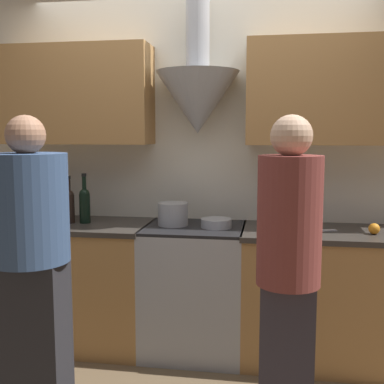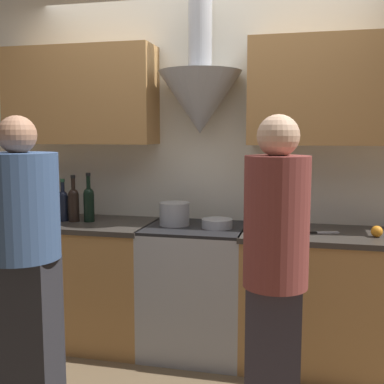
{
  "view_description": "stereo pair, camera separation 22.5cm",
  "coord_description": "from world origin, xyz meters",
  "px_view_note": "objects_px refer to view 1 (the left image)",
  "views": [
    {
      "loc": [
        0.51,
        -2.85,
        1.52
      ],
      "look_at": [
        0.0,
        0.26,
        1.14
      ],
      "focal_mm": 45.0,
      "sensor_mm": 36.0,
      "label": 1
    },
    {
      "loc": [
        0.73,
        -2.81,
        1.52
      ],
      "look_at": [
        0.0,
        0.26,
        1.14
      ],
      "focal_mm": 45.0,
      "sensor_mm": 36.0,
      "label": 2
    }
  ],
  "objects_px": {
    "wine_bottle_3": "(44,204)",
    "stove_range": "(194,289)",
    "wine_bottle_0": "(6,201)",
    "wine_bottle_4": "(58,205)",
    "person_foreground_right": "(288,266)",
    "stock_pot": "(173,214)",
    "person_foreground_left": "(31,267)",
    "wine_bottle_1": "(18,202)",
    "wine_bottle_2": "(32,203)",
    "orange_fruit": "(374,229)",
    "mixing_bowl": "(216,223)",
    "wine_bottle_5": "(69,204)",
    "wine_bottle_6": "(85,203)"
  },
  "relations": [
    {
      "from": "stock_pot",
      "to": "orange_fruit",
      "type": "distance_m",
      "value": 1.32
    },
    {
      "from": "stove_range",
      "to": "wine_bottle_3",
      "type": "xyz_separation_m",
      "value": [
        -1.1,
        -0.01,
        0.57
      ]
    },
    {
      "from": "stock_pot",
      "to": "mixing_bowl",
      "type": "xyz_separation_m",
      "value": [
        0.31,
        -0.03,
        -0.05
      ]
    },
    {
      "from": "wine_bottle_0",
      "to": "wine_bottle_2",
      "type": "height_order",
      "value": "wine_bottle_0"
    },
    {
      "from": "wine_bottle_0",
      "to": "stock_pot",
      "type": "relative_size",
      "value": 1.68
    },
    {
      "from": "wine_bottle_2",
      "to": "wine_bottle_3",
      "type": "distance_m",
      "value": 0.09
    },
    {
      "from": "wine_bottle_2",
      "to": "person_foreground_right",
      "type": "relative_size",
      "value": 0.21
    },
    {
      "from": "wine_bottle_1",
      "to": "wine_bottle_6",
      "type": "bearing_deg",
      "value": 2.4
    },
    {
      "from": "person_foreground_left",
      "to": "person_foreground_right",
      "type": "height_order",
      "value": "same"
    },
    {
      "from": "wine_bottle_1",
      "to": "person_foreground_right",
      "type": "distance_m",
      "value": 2.11
    },
    {
      "from": "wine_bottle_2",
      "to": "wine_bottle_0",
      "type": "bearing_deg",
      "value": 178.02
    },
    {
      "from": "stove_range",
      "to": "wine_bottle_3",
      "type": "height_order",
      "value": "wine_bottle_3"
    },
    {
      "from": "wine_bottle_1",
      "to": "person_foreground_left",
      "type": "bearing_deg",
      "value": -58.45
    },
    {
      "from": "wine_bottle_2",
      "to": "orange_fruit",
      "type": "height_order",
      "value": "wine_bottle_2"
    },
    {
      "from": "wine_bottle_2",
      "to": "stove_range",
      "type": "bearing_deg",
      "value": 0.87
    },
    {
      "from": "wine_bottle_4",
      "to": "person_foreground_left",
      "type": "xyz_separation_m",
      "value": [
        0.35,
        -1.08,
        -0.14
      ]
    },
    {
      "from": "stock_pot",
      "to": "wine_bottle_1",
      "type": "bearing_deg",
      "value": -178.25
    },
    {
      "from": "wine_bottle_3",
      "to": "stove_range",
      "type": "bearing_deg",
      "value": 0.29
    },
    {
      "from": "stove_range",
      "to": "person_foreground_left",
      "type": "xyz_separation_m",
      "value": [
        -0.63,
        -1.1,
        0.43
      ]
    },
    {
      "from": "wine_bottle_2",
      "to": "person_foreground_right",
      "type": "xyz_separation_m",
      "value": [
        1.79,
        -0.92,
        -0.14
      ]
    },
    {
      "from": "wine_bottle_0",
      "to": "person_foreground_right",
      "type": "height_order",
      "value": "person_foreground_right"
    },
    {
      "from": "wine_bottle_0",
      "to": "wine_bottle_5",
      "type": "distance_m",
      "value": 0.49
    },
    {
      "from": "wine_bottle_0",
      "to": "stock_pot",
      "type": "height_order",
      "value": "wine_bottle_0"
    },
    {
      "from": "wine_bottle_5",
      "to": "person_foreground_right",
      "type": "height_order",
      "value": "person_foreground_right"
    },
    {
      "from": "stove_range",
      "to": "person_foreground_left",
      "type": "distance_m",
      "value": 1.34
    },
    {
      "from": "wine_bottle_2",
      "to": "mixing_bowl",
      "type": "bearing_deg",
      "value": 0.01
    },
    {
      "from": "stock_pot",
      "to": "person_foreground_right",
      "type": "height_order",
      "value": "person_foreground_right"
    },
    {
      "from": "orange_fruit",
      "to": "person_foreground_right",
      "type": "xyz_separation_m",
      "value": [
        -0.56,
        -0.86,
        -0.03
      ]
    },
    {
      "from": "stock_pot",
      "to": "person_foreground_left",
      "type": "bearing_deg",
      "value": -113.16
    },
    {
      "from": "wine_bottle_4",
      "to": "stove_range",
      "type": "bearing_deg",
      "value": 1.14
    },
    {
      "from": "stove_range",
      "to": "wine_bottle_5",
      "type": "relative_size",
      "value": 2.64
    },
    {
      "from": "wine_bottle_3",
      "to": "person_foreground_right",
      "type": "height_order",
      "value": "person_foreground_right"
    },
    {
      "from": "wine_bottle_1",
      "to": "stock_pot",
      "type": "relative_size",
      "value": 1.69
    },
    {
      "from": "stove_range",
      "to": "wine_bottle_3",
      "type": "bearing_deg",
      "value": -179.71
    },
    {
      "from": "orange_fruit",
      "to": "wine_bottle_5",
      "type": "bearing_deg",
      "value": 178.5
    },
    {
      "from": "wine_bottle_0",
      "to": "wine_bottle_3",
      "type": "bearing_deg",
      "value": 1.05
    },
    {
      "from": "mixing_bowl",
      "to": "person_foreground_left",
      "type": "distance_m",
      "value": 1.33
    },
    {
      "from": "wine_bottle_0",
      "to": "person_foreground_left",
      "type": "height_order",
      "value": "person_foreground_left"
    },
    {
      "from": "stove_range",
      "to": "orange_fruit",
      "type": "height_order",
      "value": "orange_fruit"
    },
    {
      "from": "wine_bottle_4",
      "to": "mixing_bowl",
      "type": "bearing_deg",
      "value": 0.1
    },
    {
      "from": "wine_bottle_6",
      "to": "wine_bottle_2",
      "type": "bearing_deg",
      "value": -177.08
    },
    {
      "from": "stove_range",
      "to": "orange_fruit",
      "type": "distance_m",
      "value": 1.26
    },
    {
      "from": "wine_bottle_1",
      "to": "stock_pot",
      "type": "height_order",
      "value": "wine_bottle_1"
    },
    {
      "from": "wine_bottle_5",
      "to": "person_foreground_right",
      "type": "xyz_separation_m",
      "value": [
        1.5,
        -0.91,
        -0.13
      ]
    },
    {
      "from": "stock_pot",
      "to": "mixing_bowl",
      "type": "distance_m",
      "value": 0.31
    },
    {
      "from": "stove_range",
      "to": "wine_bottle_0",
      "type": "bearing_deg",
      "value": -179.55
    },
    {
      "from": "wine_bottle_4",
      "to": "person_foreground_right",
      "type": "xyz_separation_m",
      "value": [
        1.59,
        -0.92,
        -0.12
      ]
    },
    {
      "from": "person_foreground_right",
      "to": "wine_bottle_0",
      "type": "bearing_deg",
      "value": 155.1
    },
    {
      "from": "wine_bottle_1",
      "to": "person_foreground_right",
      "type": "xyz_separation_m",
      "value": [
        1.89,
        -0.92,
        -0.14
      ]
    },
    {
      "from": "wine_bottle_0",
      "to": "wine_bottle_1",
      "type": "bearing_deg",
      "value": -4.55
    }
  ]
}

